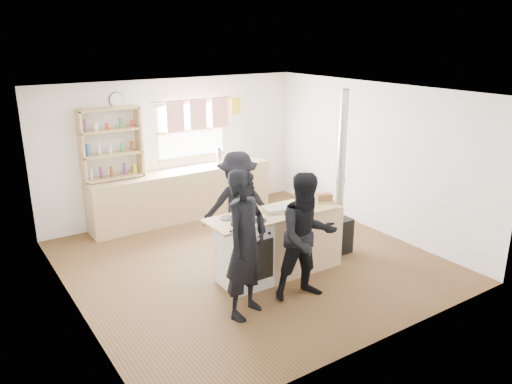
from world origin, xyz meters
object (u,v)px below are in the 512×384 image
thermos (219,156)px  flue_heater (339,212)px  stockpot_stove (241,209)px  skillet_greens (241,223)px  cooking_island (279,242)px  person_near_right (307,237)px  roast_tray (276,209)px  bread_board (324,198)px  person_far (238,205)px  person_near_left (246,245)px  stockpot_counter (303,197)px

thermos → flue_heater: size_ratio=0.12×
stockpot_stove → skillet_greens: bearing=-122.5°
cooking_island → person_near_right: 0.81m
roast_tray → bread_board: 0.82m
person_near_right → person_far: (-0.05, 1.56, -0.02)m
cooking_island → person_near_left: (-0.97, -0.65, 0.44)m
skillet_greens → bread_board: bearing=4.0°
skillet_greens → person_near_right: bearing=-43.9°
cooking_island → stockpot_counter: stockpot_counter is taller
bread_board → stockpot_counter: bearing=159.8°
stockpot_stove → person_far: bearing=62.0°
roast_tray → stockpot_stove: (-0.46, 0.17, 0.04)m
person_near_left → person_far: 1.70m
cooking_island → bread_board: (0.76, -0.04, 0.51)m
flue_heater → roast_tray: bearing=-175.9°
stockpot_counter → bread_board: (0.31, -0.11, -0.04)m
thermos → flue_heater: 2.77m
roast_tray → stockpot_counter: 0.53m
bread_board → flue_heater: flue_heater is taller
skillet_greens → roast_tray: size_ratio=0.96×
person_near_right → person_far: 1.57m
flue_heater → person_near_right: (-1.29, -0.81, 0.18)m
stockpot_stove → bread_board: 1.30m
thermos → person_near_left: (-1.58, -3.42, -0.15)m
skillet_greens → stockpot_counter: size_ratio=1.35×
cooking_island → person_near_left: bearing=-146.1°
stockpot_stove → person_near_right: bearing=-65.1°
skillet_greens → thermos: bearing=65.4°
bread_board → roast_tray: bearing=177.6°
cooking_island → roast_tray: size_ratio=5.13×
flue_heater → person_near_right: 1.54m
stockpot_counter → person_near_left: size_ratio=0.15×
roast_tray → person_near_right: bearing=-94.0°
thermos → cooking_island: thermos is taller
flue_heater → thermos: bearing=101.9°
bread_board → person_near_left: 1.84m
skillet_greens → stockpot_stove: size_ratio=1.70×
flue_heater → skillet_greens: bearing=-173.1°
stockpot_counter → flue_heater: 0.82m
thermos → person_near_right: person_near_right is taller
flue_heater → stockpot_stove: bearing=177.4°
stockpot_stove → person_far: size_ratio=0.13×
thermos → person_near_right: 3.57m
flue_heater → person_near_left: (-2.15, -0.74, 0.26)m
thermos → person_far: (-0.78, -1.93, -0.24)m
person_near_left → bread_board: bearing=-4.9°
person_near_left → person_far: (0.81, 1.49, -0.09)m
cooking_island → flue_heater: bearing=4.3°
stockpot_counter → flue_heater: (0.72, 0.01, -0.38)m
stockpot_stove → stockpot_counter: 0.98m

